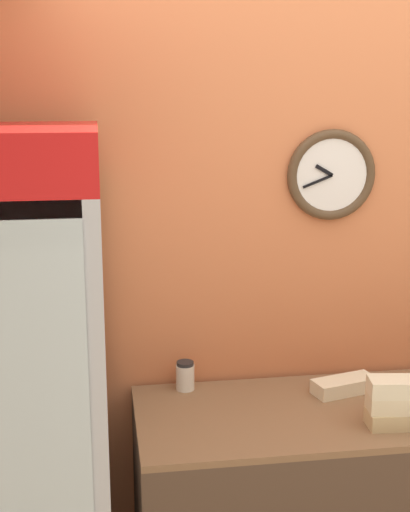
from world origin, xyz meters
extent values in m
cube|color=#D17547|center=(0.00, 1.23, 1.35)|extent=(5.20, 0.06, 2.70)
torus|color=#4C3823|center=(-0.16, 1.18, 1.75)|extent=(0.35, 0.04, 0.35)
cylinder|color=white|center=(-0.16, 1.18, 1.75)|extent=(0.29, 0.01, 0.29)
cube|color=black|center=(-0.19, 1.17, 1.77)|extent=(0.07, 0.01, 0.05)
cube|color=black|center=(-0.22, 1.17, 1.73)|extent=(0.12, 0.01, 0.05)
cube|color=brown|center=(0.00, 0.86, 0.91)|extent=(1.91, 0.63, 0.02)
cube|color=#B2B7BC|center=(-1.43, 1.16, 0.89)|extent=(0.75, 0.04, 1.79)
cube|color=#B2B7BC|center=(-1.08, 0.82, 0.89)|extent=(0.05, 0.72, 1.79)
cube|color=white|center=(-1.43, 1.13, 0.89)|extent=(0.65, 0.02, 1.69)
cylinder|color=#72337F|center=(-1.17, 0.55, 0.98)|extent=(0.07, 0.07, 0.15)
cylinder|color=#72337F|center=(-1.17, 0.55, 1.09)|extent=(0.03, 0.03, 0.06)
cylinder|color=gold|center=(-1.28, 0.54, 0.99)|extent=(0.06, 0.06, 0.17)
cylinder|color=gold|center=(-1.28, 0.54, 1.11)|extent=(0.02, 0.02, 0.07)
cylinder|color=navy|center=(-1.25, 0.55, 1.37)|extent=(0.07, 0.07, 0.11)
cylinder|color=navy|center=(-1.25, 0.55, 1.45)|extent=(0.03, 0.03, 0.05)
cube|color=tan|center=(-0.04, 0.69, 0.95)|extent=(0.24, 0.12, 0.06)
cube|color=beige|center=(-0.04, 0.69, 1.01)|extent=(0.24, 0.13, 0.06)
cube|color=beige|center=(-0.04, 0.69, 1.07)|extent=(0.24, 0.13, 0.06)
cube|color=beige|center=(-0.13, 0.99, 0.95)|extent=(0.27, 0.16, 0.06)
cylinder|color=silver|center=(-0.74, 1.12, 0.97)|extent=(0.07, 0.07, 0.10)
cylinder|color=#262628|center=(-0.74, 1.12, 1.03)|extent=(0.07, 0.07, 0.01)
camera|label=1|loc=(-1.05, -1.48, 2.09)|focal=50.00mm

